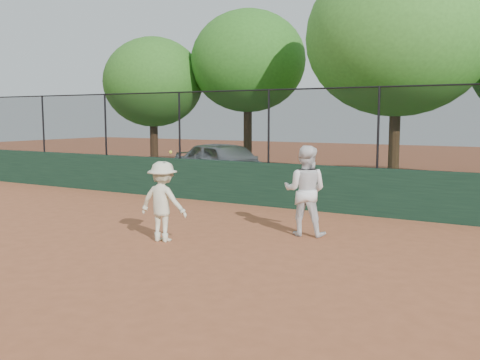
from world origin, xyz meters
The scene contains 10 objects.
ground centered at (0.00, 0.00, 0.00)m, with size 80.00×80.00×0.00m, color #A35734.
back_wall centered at (0.00, 6.00, 0.60)m, with size 26.00×0.20×1.20m, color #183524.
grass_strip centered at (0.00, 12.00, 0.00)m, with size 36.00×12.00×0.01m, color #2C4917.
parked_car centered at (-3.49, 8.64, 0.81)m, with size 1.91×4.75×1.62m, color #ACB1B6.
player_second centered at (1.81, 3.16, 0.94)m, with size 0.91×0.71×1.88m, color white.
player_main centered at (-0.42, 1.26, 0.80)m, with size 1.07×0.67×1.83m.
fence_assembly centered at (-0.03, 6.00, 2.24)m, with size 26.00×0.06×2.00m.
tree_0 centered at (-9.05, 11.60, 3.94)m, with size 4.51×4.10×5.90m.
tree_1 centered at (-4.99, 12.85, 4.75)m, with size 4.92×4.47×6.88m.
tree_2 centered at (1.65, 11.00, 5.08)m, with size 6.09×5.54×7.71m.
Camera 1 is at (6.14, -7.01, 2.48)m, focal length 40.00 mm.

